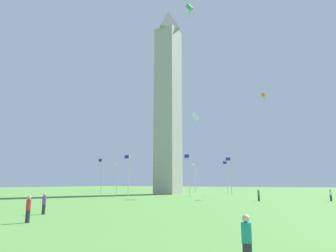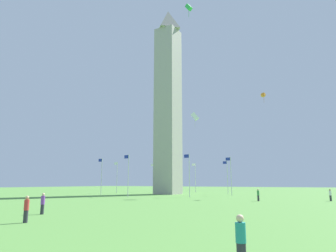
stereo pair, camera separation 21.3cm
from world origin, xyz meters
name	(u,v)px [view 2 (the right image)]	position (x,y,z in m)	size (l,w,h in m)	color
ground_plane	(168,194)	(0.00, 0.00, 0.00)	(260.00, 260.00, 0.00)	#548C3D
obelisk_monument	(168,97)	(0.00, 0.00, 23.18)	(5.10, 5.10, 46.35)	#A8A399
flagpole_n	(117,176)	(15.26, 0.00, 4.38)	(1.12, 0.14, 7.99)	silver
flagpole_ne	(101,175)	(10.81, 10.75, 4.38)	(1.12, 0.14, 7.99)	silver
flagpole_e	(128,173)	(0.06, 15.20, 4.38)	(1.12, 0.14, 7.99)	silver
flagpole_se	(189,173)	(-10.69, 10.75, 4.38)	(1.12, 0.14, 7.99)	silver
flagpole_s	(231,174)	(-15.14, 0.00, 4.38)	(1.12, 0.14, 7.99)	silver
flagpole_sw	(227,175)	(-10.69, -10.75, 4.38)	(1.12, 0.14, 7.99)	silver
flagpole_w	(195,176)	(0.06, -15.20, 4.38)	(1.12, 0.14, 7.99)	silver
flagpole_nw	(154,176)	(10.81, -10.75, 4.38)	(1.12, 0.14, 7.99)	silver
person_green_shirt	(258,195)	(-24.57, 16.59, 0.86)	(0.32, 0.32, 1.73)	#2D2D38
person_red_shirt	(26,209)	(-16.92, 48.47, 0.87)	(0.32, 0.32, 1.74)	#2D2D38
person_teal_shirt	(241,242)	(-32.55, 52.22, 0.81)	(0.32, 0.32, 1.64)	#2D2D38
person_white_shirt	(330,195)	(-33.63, 11.44, 0.84)	(0.32, 0.32, 1.69)	#2D2D38
person_purple_shirt	(43,204)	(-13.26, 44.35, 0.87)	(0.32, 0.32, 1.76)	#2D2D38
kite_white_box	(195,116)	(-12.18, 11.04, 14.92)	(1.66, 1.24, 3.02)	white
kite_orange_delta	(264,96)	(-23.58, 3.87, 19.18)	(1.40, 1.56, 2.01)	orange
kite_green_box	(189,7)	(-19.96, 29.32, 25.19)	(1.04, 0.70, 1.92)	green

